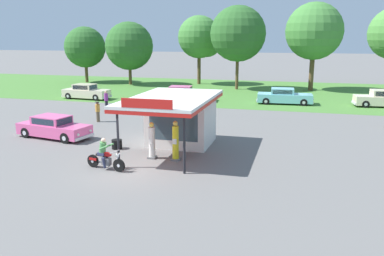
# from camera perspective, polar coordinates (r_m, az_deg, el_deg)

# --- Properties ---
(ground_plane) EXTENTS (300.00, 300.00, 0.00)m
(ground_plane) POSITION_cam_1_polar(r_m,az_deg,el_deg) (19.63, -9.15, -6.01)
(ground_plane) COLOR slate
(grass_verge_strip) EXTENTS (120.00, 24.00, 0.01)m
(grass_verge_strip) POSITION_cam_1_polar(r_m,az_deg,el_deg) (47.93, 5.72, 5.35)
(grass_verge_strip) COLOR #477A33
(grass_verge_strip) RESTS_ON ground
(service_station_kiosk) EXTENTS (4.28, 7.45, 3.57)m
(service_station_kiosk) POSITION_cam_1_polar(r_m,az_deg,el_deg) (23.27, -1.87, 1.84)
(service_station_kiosk) COLOR silver
(service_station_kiosk) RESTS_ON ground
(gas_pump_nearside) EXTENTS (0.44, 0.44, 1.97)m
(gas_pump_nearside) POSITION_cam_1_polar(r_m,az_deg,el_deg) (21.09, -5.81, -2.01)
(gas_pump_nearside) COLOR slate
(gas_pump_nearside) RESTS_ON ground
(gas_pump_offside) EXTENTS (0.44, 0.44, 2.11)m
(gas_pump_offside) POSITION_cam_1_polar(r_m,az_deg,el_deg) (20.65, -2.39, -2.07)
(gas_pump_offside) COLOR slate
(gas_pump_offside) RESTS_ON ground
(motorcycle_with_rider) EXTENTS (2.20, 0.77, 1.58)m
(motorcycle_with_rider) POSITION_cam_1_polar(r_m,az_deg,el_deg) (19.77, -12.45, -4.03)
(motorcycle_with_rider) COLOR black
(motorcycle_with_rider) RESTS_ON ground
(featured_classic_sedan) EXTENTS (5.23, 2.58, 1.41)m
(featured_classic_sedan) POSITION_cam_1_polar(r_m,az_deg,el_deg) (26.89, -19.31, 0.06)
(featured_classic_sedan) COLOR #E55993
(featured_classic_sedan) RESTS_ON ground
(parked_car_back_row_left) EXTENTS (5.55, 2.46, 1.48)m
(parked_car_back_row_left) POSITION_cam_1_polar(r_m,az_deg,el_deg) (40.22, -1.10, 4.91)
(parked_car_back_row_left) COLOR #E55993
(parked_car_back_row_left) RESTS_ON ground
(parked_car_back_row_right) EXTENTS (5.44, 2.24, 1.50)m
(parked_car_back_row_right) POSITION_cam_1_polar(r_m,az_deg,el_deg) (39.36, 13.16, 4.42)
(parked_car_back_row_right) COLOR #7AC6D1
(parked_car_back_row_right) RESTS_ON ground
(parked_car_second_row_spare) EXTENTS (5.56, 2.22, 1.58)m
(parked_car_second_row_spare) POSITION_cam_1_polar(r_m,az_deg,el_deg) (40.69, 25.96, 3.75)
(parked_car_second_row_spare) COLOR beige
(parked_car_second_row_spare) RESTS_ON ground
(parked_car_back_row_far_left) EXTENTS (5.17, 2.17, 1.54)m
(parked_car_back_row_far_left) POSITION_cam_1_polar(r_m,az_deg,el_deg) (42.94, -15.01, 5.03)
(parked_car_back_row_far_left) COLOR beige
(parked_car_back_row_far_left) RESTS_ON ground
(bystander_admiring_sedan) EXTENTS (0.34, 0.34, 1.77)m
(bystander_admiring_sedan) POSITION_cam_1_polar(r_m,az_deg,el_deg) (35.44, -12.25, 3.95)
(bystander_admiring_sedan) COLOR black
(bystander_admiring_sedan) RESTS_ON ground
(bystander_chatting_near_pumps) EXTENTS (0.34, 0.34, 1.57)m
(bystander_chatting_near_pumps) POSITION_cam_1_polar(r_m,az_deg,el_deg) (30.93, -13.43, 2.39)
(bystander_chatting_near_pumps) COLOR brown
(bystander_chatting_near_pumps) RESTS_ON ground
(tree_oak_far_left) EXTENTS (6.39, 6.39, 8.34)m
(tree_oak_far_left) POSITION_cam_1_polar(r_m,az_deg,el_deg) (54.33, -8.96, 11.42)
(tree_oak_far_left) COLOR brown
(tree_oak_far_left) RESTS_ON ground
(tree_oak_far_right) EXTENTS (6.72, 6.72, 10.36)m
(tree_oak_far_right) POSITION_cam_1_polar(r_m,az_deg,el_deg) (49.97, 17.21, 13.08)
(tree_oak_far_right) COLOR brown
(tree_oak_far_right) RESTS_ON ground
(tree_oak_centre) EXTENTS (5.69, 5.69, 7.77)m
(tree_oak_centre) POSITION_cam_1_polar(r_m,az_deg,el_deg) (58.54, -15.17, 11.18)
(tree_oak_centre) COLOR brown
(tree_oak_centre) RESTS_ON ground
(tree_oak_distant_spare) EXTENTS (6.68, 6.68, 10.05)m
(tree_oak_distant_spare) POSITION_cam_1_polar(r_m,az_deg,el_deg) (49.22, 6.62, 13.26)
(tree_oak_distant_spare) COLOR brown
(tree_oak_distant_spare) RESTS_ON ground
(tree_oak_right) EXTENTS (5.93, 5.70, 9.18)m
(tree_oak_right) POSITION_cam_1_polar(r_m,az_deg,el_deg) (54.58, 1.36, 12.80)
(tree_oak_right) COLOR brown
(tree_oak_right) RESTS_ON ground
(spare_tire_stack) EXTENTS (0.60, 0.60, 0.54)m
(spare_tire_stack) POSITION_cam_1_polar(r_m,az_deg,el_deg) (23.33, -10.77, -2.31)
(spare_tire_stack) COLOR black
(spare_tire_stack) RESTS_ON ground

